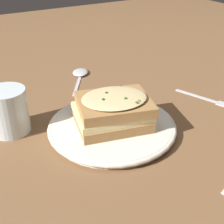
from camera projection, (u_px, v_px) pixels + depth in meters
name	position (u px, v px, depth m)	size (l,w,h in m)	color
ground_plane	(128.00, 131.00, 0.64)	(2.40, 2.40, 0.00)	brown
dinner_plate	(112.00, 127.00, 0.64)	(0.26, 0.26, 0.02)	silver
sandwich	(113.00, 110.00, 0.62)	(0.15, 0.17, 0.06)	#A37542
water_glass	(8.00, 111.00, 0.62)	(0.08, 0.08, 0.09)	silver
fork	(218.00, 102.00, 0.75)	(0.17, 0.08, 0.00)	silver
spoon	(80.00, 74.00, 0.89)	(0.16, 0.12, 0.01)	silver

